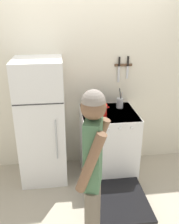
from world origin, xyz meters
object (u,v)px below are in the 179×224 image
Objects in this scene: stove_range at (108,145)px; person at (93,172)px; refrigerator at (42,122)px; tea_kettle at (96,104)px; dutch_oven_pot at (98,111)px; utensil_jar at (120,103)px.

person is at bearing -107.38° from stove_range.
refrigerator reaches higher than tea_kettle.
dutch_oven_pot is 0.28m from tea_kettle.
stove_range is (0.87, -0.08, -0.36)m from refrigerator.
refrigerator is 0.75m from tea_kettle.
tea_kettle reaches higher than stove_range.
tea_kettle is (0.01, 0.28, -0.01)m from dutch_oven_pot.
stove_range is 1.36m from person.
dutch_oven_pot is at bearing -148.13° from stove_range.
person is (-0.23, -1.39, -0.07)m from tea_kettle.
utensil_jar is (0.18, 0.18, 0.54)m from stove_range.
tea_kettle is 1.41m from person.
tea_kettle is 0.92× the size of utensil_jar.
person is (-0.38, -1.22, 0.47)m from stove_range.
refrigerator is 0.94m from stove_range.
dutch_oven_pot is 0.16× the size of person.
stove_range is at bearing -0.50° from person.
stove_range is 0.59m from tea_kettle.
refrigerator is 6.46× the size of tea_kettle.
refrigerator is 6.14× the size of dutch_oven_pot.
stove_range is at bearing -134.50° from utensil_jar.
refrigerator is 1.39m from person.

